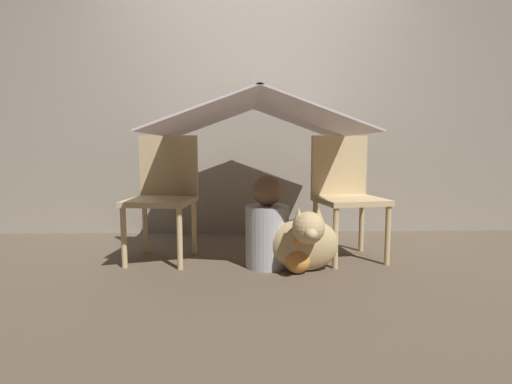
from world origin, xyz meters
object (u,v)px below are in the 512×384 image
(chair_left, at_px, (164,191))
(dog, at_px, (305,241))
(person_front, at_px, (267,227))
(chair_right, at_px, (346,191))

(chair_left, relative_size, dog, 1.98)
(chair_left, relative_size, person_front, 1.44)
(chair_right, distance_m, dog, 0.57)
(chair_right, bearing_deg, person_front, -168.60)
(chair_left, height_order, dog, chair_left)
(chair_left, bearing_deg, chair_right, 7.34)
(chair_right, relative_size, dog, 1.98)
(chair_left, xyz_separation_m, person_front, (0.70, -0.23, -0.21))
(chair_left, height_order, person_front, chair_left)
(chair_right, distance_m, person_front, 0.64)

